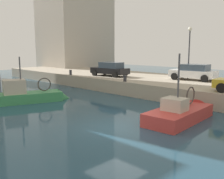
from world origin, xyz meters
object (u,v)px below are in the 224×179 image
(fishing_boat_green, at_px, (28,100))
(quay_streetlamp, at_px, (189,44))
(parked_car_black, at_px, (110,69))
(fishing_boat_red, at_px, (182,118))
(mooring_bollard_north, at_px, (71,72))
(mooring_bollard_mid, at_px, (125,78))
(parked_car_white, at_px, (194,72))

(fishing_boat_green, xyz_separation_m, quay_streetlamp, (13.10, -6.27, 4.28))
(fishing_boat_green, distance_m, parked_car_black, 9.90)
(fishing_boat_red, relative_size, fishing_boat_green, 0.89)
(fishing_boat_red, xyz_separation_m, mooring_bollard_north, (3.54, 15.68, 1.39))
(parked_car_black, bearing_deg, mooring_bollard_north, 120.27)
(fishing_boat_red, relative_size, mooring_bollard_north, 10.56)
(fishing_boat_red, distance_m, mooring_bollard_mid, 8.57)
(mooring_bollard_north, bearing_deg, quay_streetlamp, -62.73)
(quay_streetlamp, bearing_deg, parked_car_black, 115.55)
(parked_car_white, height_order, quay_streetlamp, quay_streetlamp)
(quay_streetlamp, bearing_deg, parked_car_white, -119.09)
(parked_car_white, bearing_deg, mooring_bollard_north, 113.90)
(parked_car_black, distance_m, mooring_bollard_north, 4.51)
(fishing_boat_red, height_order, parked_car_black, fishing_boat_red)
(fishing_boat_red, relative_size, mooring_bollard_mid, 10.56)
(fishing_boat_red, bearing_deg, mooring_bollard_north, 77.28)
(fishing_boat_green, height_order, mooring_bollard_north, fishing_boat_green)
(fishing_boat_green, xyz_separation_m, parked_car_white, (12.66, -7.06, 1.77))
(fishing_boat_green, xyz_separation_m, mooring_bollard_north, (7.45, 4.70, 1.30))
(fishing_boat_red, xyz_separation_m, parked_car_black, (5.80, 11.81, 1.85))
(mooring_bollard_mid, relative_size, quay_streetlamp, 0.11)
(fishing_boat_red, bearing_deg, fishing_boat_green, 109.58)
(mooring_bollard_north, bearing_deg, fishing_boat_red, -102.72)
(fishing_boat_red, height_order, fishing_boat_green, fishing_boat_red)
(fishing_boat_green, height_order, parked_car_white, fishing_boat_green)
(parked_car_white, distance_m, parked_car_black, 8.41)
(fishing_boat_green, bearing_deg, mooring_bollard_north, 32.24)
(mooring_bollard_mid, bearing_deg, fishing_boat_red, -114.74)
(parked_car_black, relative_size, mooring_bollard_north, 7.68)
(fishing_boat_green, height_order, parked_car_black, fishing_boat_green)
(mooring_bollard_mid, distance_m, quay_streetlamp, 7.04)
(parked_car_black, height_order, mooring_bollard_north, parked_car_black)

